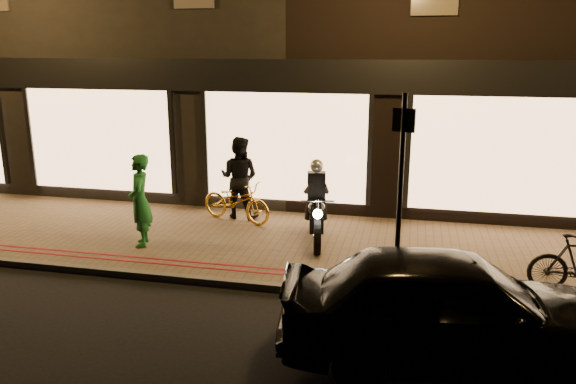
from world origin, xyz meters
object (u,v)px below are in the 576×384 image
object	(u,v)px
bicycle_gold	(236,201)
person_green	(140,201)
parked_car	(452,307)
sign_post	(401,182)
motorcycle	(316,210)

from	to	relation	value
bicycle_gold	person_green	distance (m)	2.26
parked_car	sign_post	bearing A→B (deg)	13.62
bicycle_gold	person_green	xyz separation A→B (m)	(-1.28, -1.81, 0.42)
bicycle_gold	parked_car	bearing A→B (deg)	-117.89
bicycle_gold	parked_car	distance (m)	6.15
sign_post	bicycle_gold	distance (m)	4.53
motorcycle	person_green	xyz separation A→B (m)	(-3.17, -0.92, 0.25)
sign_post	parked_car	distance (m)	2.27
sign_post	person_green	distance (m)	4.88
person_green	parked_car	bearing A→B (deg)	41.29
motorcycle	parked_car	size ratio (longest dim) A/B	0.46
bicycle_gold	person_green	world-z (taller)	person_green
bicycle_gold	person_green	size ratio (longest dim) A/B	0.98
motorcycle	parked_car	bearing A→B (deg)	-69.07
person_green	parked_car	world-z (taller)	person_green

